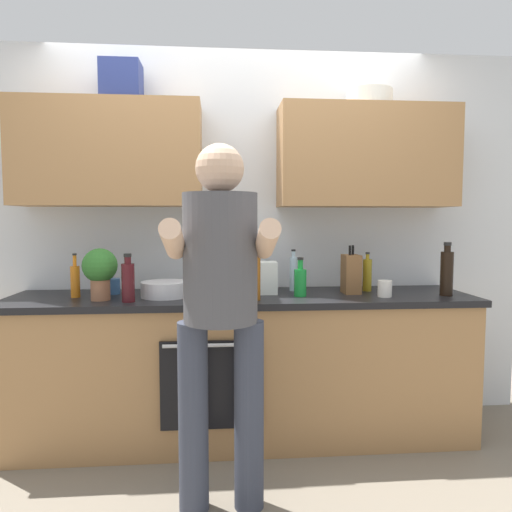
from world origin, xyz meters
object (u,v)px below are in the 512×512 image
object	(u,v)px
knife_block	(351,274)
cup_tea	(114,286)
bottle_syrup	(256,277)
bottle_soy	(447,272)
bottle_wine	(128,281)
grocery_bag_produce	(257,278)
cup_coffee	(385,289)
bottle_oil	(367,274)
bottle_water	(293,273)
potted_herb	(100,269)
mixing_bowl	(165,289)
bottle_juice	(75,281)
bottle_soda	(300,281)
person_standing	(221,297)

from	to	relation	value
knife_block	cup_tea	bearing A→B (deg)	176.45
bottle_syrup	bottle_soy	bearing A→B (deg)	3.28
bottle_wine	grocery_bag_produce	bearing A→B (deg)	18.13
bottle_wine	cup_coffee	bearing A→B (deg)	1.88
bottle_syrup	cup_tea	bearing A→B (deg)	161.20
bottle_oil	cup_tea	bearing A→B (deg)	179.79
bottle_wine	cup_coffee	xyz separation A→B (m)	(1.51, 0.05, -0.07)
bottle_syrup	bottle_water	bearing A→B (deg)	51.11
bottle_wine	cup_coffee	world-z (taller)	bottle_wine
cup_tea	knife_block	distance (m)	1.49
cup_coffee	knife_block	world-z (taller)	knife_block
bottle_wine	potted_herb	size ratio (longest dim) A/B	0.91
bottle_oil	cup_coffee	xyz separation A→B (m)	(0.03, -0.24, -0.06)
bottle_syrup	grocery_bag_produce	bearing A→B (deg)	84.32
bottle_water	cup_coffee	world-z (taller)	bottle_water
cup_coffee	cup_tea	world-z (taller)	cup_coffee
mixing_bowl	bottle_wine	bearing A→B (deg)	-139.18
knife_block	bottle_wine	bearing A→B (deg)	-171.52
bottle_juice	bottle_water	xyz separation A→B (m)	(1.34, 0.16, 0.02)
bottle_soy	bottle_syrup	bearing A→B (deg)	-176.72
bottle_wine	bottle_soy	bearing A→B (deg)	1.93
bottle_oil	bottle_syrup	bearing A→B (deg)	-158.89
cup_coffee	mixing_bowl	size ratio (longest dim) A/B	0.35
bottle_oil	grocery_bag_produce	world-z (taller)	bottle_oil
bottle_water	mixing_bowl	world-z (taller)	bottle_water
bottle_juice	bottle_water	distance (m)	1.35
mixing_bowl	knife_block	xyz separation A→B (m)	(1.16, 0.04, 0.08)
bottle_oil	grocery_bag_produce	bearing A→B (deg)	-176.77
bottle_juice	bottle_oil	world-z (taller)	bottle_juice
mixing_bowl	knife_block	bearing A→B (deg)	1.99
bottle_water	mixing_bowl	size ratio (longest dim) A/B	0.95
bottle_soda	cup_tea	xyz separation A→B (m)	(-1.15, 0.18, -0.04)
bottle_wine	bottle_syrup	bearing A→B (deg)	-0.26
bottle_soy	cup_tea	bearing A→B (deg)	173.62
knife_block	person_standing	bearing A→B (deg)	-138.03
bottle_soda	bottle_soy	bearing A→B (deg)	-3.18
grocery_bag_produce	bottle_oil	bearing A→B (deg)	3.23
bottle_juice	bottle_syrup	world-z (taller)	bottle_syrup
bottle_soy	grocery_bag_produce	xyz separation A→B (m)	(-1.15, 0.18, -0.04)
bottle_juice	bottle_wine	distance (m)	0.39
cup_tea	potted_herb	size ratio (longest dim) A/B	0.33
bottle_soda	knife_block	world-z (taller)	knife_block
potted_herb	grocery_bag_produce	distance (m)	0.94
bottle_oil	grocery_bag_produce	xyz separation A→B (m)	(-0.73, -0.04, -0.01)
bottle_juice	cup_coffee	bearing A→B (deg)	-3.96
cup_coffee	bottle_oil	bearing A→B (deg)	97.56
bottle_oil	cup_tea	xyz separation A→B (m)	(-1.62, 0.01, -0.06)
mixing_bowl	bottle_oil	bearing A→B (deg)	5.60
bottle_water	grocery_bag_produce	distance (m)	0.26
bottle_water	bottle_soda	bearing A→B (deg)	-88.36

